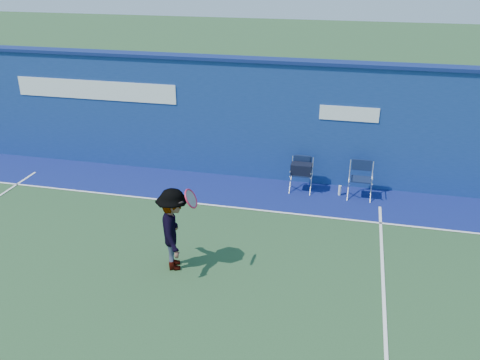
% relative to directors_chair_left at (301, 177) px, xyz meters
% --- Properties ---
extents(ground, '(80.00, 80.00, 0.00)m').
position_rel_directors_chair_left_xyz_m(ground, '(-2.59, -4.48, -0.36)').
color(ground, '#274A28').
rests_on(ground, ground).
extents(stadium_wall, '(24.00, 0.50, 3.08)m').
position_rel_directors_chair_left_xyz_m(stadium_wall, '(-2.59, 0.72, 1.19)').
color(stadium_wall, navy).
rests_on(stadium_wall, ground).
extents(out_of_bounds_strip, '(24.00, 1.80, 0.01)m').
position_rel_directors_chair_left_xyz_m(out_of_bounds_strip, '(-2.59, -0.38, -0.36)').
color(out_of_bounds_strip, navy).
rests_on(out_of_bounds_strip, ground).
extents(court_lines, '(24.00, 12.00, 0.01)m').
position_rel_directors_chair_left_xyz_m(court_lines, '(-2.59, -3.88, -0.35)').
color(court_lines, white).
rests_on(court_lines, out_of_bounds_strip).
extents(directors_chair_left, '(0.51, 0.47, 0.85)m').
position_rel_directors_chair_left_xyz_m(directors_chair_left, '(0.00, 0.00, 0.00)').
color(directors_chair_left, silver).
rests_on(directors_chair_left, ground).
extents(directors_chair_right, '(0.53, 0.48, 0.89)m').
position_rel_directors_chair_left_xyz_m(directors_chair_right, '(1.42, -0.06, -0.08)').
color(directors_chair_right, silver).
rests_on(directors_chair_right, ground).
extents(water_bottle, '(0.07, 0.07, 0.26)m').
position_rel_directors_chair_left_xyz_m(water_bottle, '(0.96, -0.04, -0.24)').
color(water_bottle, silver).
rests_on(water_bottle, ground).
extents(tennis_player, '(0.96, 1.17, 1.70)m').
position_rel_directors_chair_left_xyz_m(tennis_player, '(-1.88, -3.86, 0.44)').
color(tennis_player, '#EA4738').
rests_on(tennis_player, ground).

